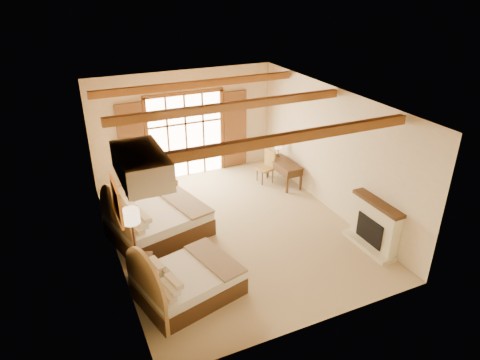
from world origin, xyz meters
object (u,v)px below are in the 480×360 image
desk (284,172)px  nightstand (141,270)px  bed_near (181,281)px  armchair (146,188)px  bed_far (153,221)px

desk → nightstand: bearing=-151.8°
bed_near → armchair: bearing=72.0°
armchair → bed_near: bearing=123.2°
bed_near → nightstand: bearing=113.4°
nightstand → armchair: armchair is taller
bed_far → desk: bearing=2.5°
bed_near → bed_far: size_ratio=0.87×
bed_near → armchair: (0.28, 4.11, 0.01)m
bed_far → bed_near: bearing=-104.3°
bed_far → nightstand: size_ratio=4.48×
armchair → desk: 4.00m
nightstand → armchair: 3.44m
armchair → desk: bearing=-151.3°
bed_far → armchair: bed_far is taller
armchair → desk: (3.96, -0.59, -0.02)m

